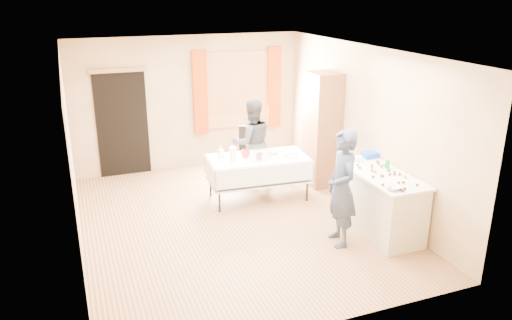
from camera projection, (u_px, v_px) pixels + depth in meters
name	position (u px, v px, depth m)	size (l,w,h in m)	color
floor	(234.00, 221.00, 7.77)	(4.50, 5.50, 0.02)	#9E7047
ceiling	(232.00, 51.00, 6.91)	(4.50, 5.50, 0.02)	white
wall_back	(189.00, 103.00, 9.78)	(4.50, 0.02, 2.60)	tan
wall_front	(322.00, 217.00, 4.91)	(4.50, 0.02, 2.60)	tan
wall_left	(71.00, 159.00, 6.58)	(0.02, 5.50, 2.60)	tan
wall_right	(365.00, 127.00, 8.11)	(0.02, 5.50, 2.60)	tan
window_frame	(237.00, 90.00, 10.02)	(1.32, 0.06, 1.52)	olive
window_pane	(238.00, 90.00, 10.00)	(1.20, 0.02, 1.40)	white
curtain_left	(200.00, 93.00, 9.71)	(0.28, 0.06, 1.65)	#AE390B
curtain_right	(274.00, 87.00, 10.23)	(0.28, 0.06, 1.65)	#AE390B
doorway	(122.00, 124.00, 9.41)	(0.95, 0.04, 2.00)	black
door_lintel	(118.00, 70.00, 9.05)	(1.05, 0.06, 0.08)	olive
cabinet	(322.00, 130.00, 8.94)	(0.50, 0.60, 2.06)	brown
counter	(380.00, 203.00, 7.29)	(0.70, 1.47, 0.91)	beige
party_table	(258.00, 174.00, 8.47)	(1.74, 0.98, 0.75)	black
chair	(249.00, 162.00, 9.56)	(0.50, 0.50, 0.95)	black
girl	(342.00, 188.00, 6.84)	(0.49, 0.66, 1.67)	#222C46
woman	(252.00, 143.00, 8.98)	(0.82, 0.66, 1.59)	black
soda_can	(387.00, 165.00, 7.35)	(0.07, 0.07, 0.12)	#079A2D
mixing_bowl	(393.00, 188.00, 6.59)	(0.23, 0.23, 0.05)	white
foam_block	(357.00, 159.00, 7.66)	(0.15, 0.10, 0.08)	white
blue_basket	(371.00, 155.00, 7.84)	(0.30, 0.20, 0.08)	blue
pitcher	(233.00, 155.00, 8.13)	(0.11, 0.11, 0.22)	silver
cup_red	(246.00, 153.00, 8.36)	(0.17, 0.17, 0.12)	red
cup_rainbow	(259.00, 157.00, 8.20)	(0.12, 0.12, 0.11)	red
small_bowl	(274.00, 152.00, 8.51)	(0.22, 0.22, 0.05)	white
pastry_tray	(291.00, 156.00, 8.38)	(0.28, 0.20, 0.02)	white
bottle	(221.00, 151.00, 8.34)	(0.10, 0.10, 0.19)	white
cake_balls	(387.00, 175.00, 7.06)	(0.52, 1.15, 0.04)	#3F2314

